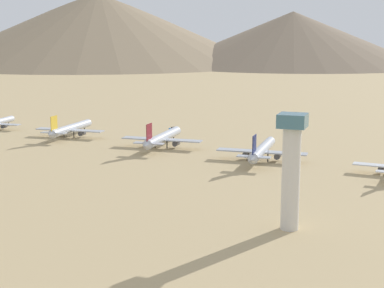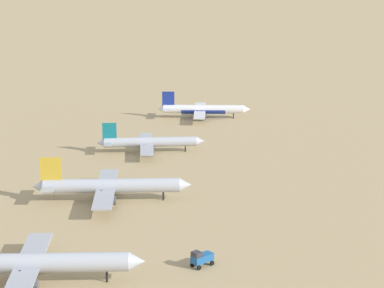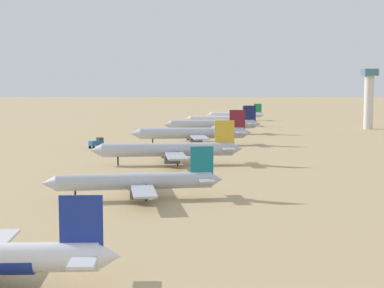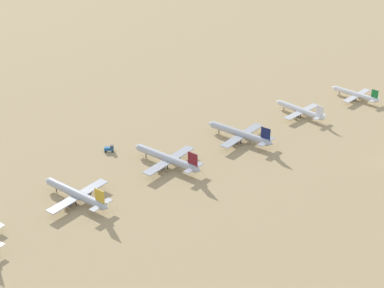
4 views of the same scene
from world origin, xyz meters
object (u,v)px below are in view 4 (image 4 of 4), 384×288
at_px(parked_jet_0, 356,94).
at_px(parked_jet_2, 241,134).
at_px(parked_jet_1, 300,110).
at_px(parked_jet_3, 168,159).
at_px(parked_jet_4, 76,194).
at_px(service_truck, 109,148).

xyz_separation_m(parked_jet_0, parked_jet_2, (23.08, 99.92, 0.89)).
relative_size(parked_jet_0, parked_jet_2, 0.80).
xyz_separation_m(parked_jet_1, parked_jet_3, (20.60, 102.52, 0.81)).
bearing_deg(parked_jet_0, parked_jet_4, 77.51).
relative_size(parked_jet_2, service_truck, 8.33).
relative_size(parked_jet_2, parked_jet_4, 1.03).
xyz_separation_m(parked_jet_1, parked_jet_4, (30.55, 157.27, 0.61)).
distance_m(parked_jet_2, parked_jet_3, 51.11).
bearing_deg(parked_jet_2, parked_jet_1, -99.02).
bearing_deg(parked_jet_0, parked_jet_1, 72.65).
height_order(parked_jet_1, parked_jet_3, parked_jet_3).
bearing_deg(parked_jet_1, parked_jet_3, 78.64).
height_order(parked_jet_0, parked_jet_4, parked_jet_4).
xyz_separation_m(parked_jet_1, service_truck, (56.61, 112.05, -1.66)).
height_order(parked_jet_0, parked_jet_2, parked_jet_2).
distance_m(parked_jet_0, parked_jet_3, 153.66).
relative_size(parked_jet_0, parked_jet_4, 0.82).
height_order(parked_jet_1, service_truck, parked_jet_1).
bearing_deg(parked_jet_3, service_truck, 14.83).
distance_m(parked_jet_2, service_truck, 76.37).
distance_m(parked_jet_1, parked_jet_4, 160.21).
xyz_separation_m(parked_jet_0, parked_jet_3, (35.29, 149.55, 0.96)).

